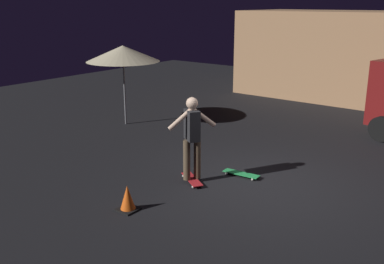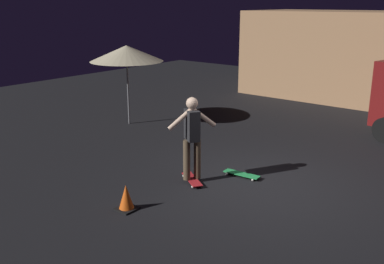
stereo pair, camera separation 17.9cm
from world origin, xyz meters
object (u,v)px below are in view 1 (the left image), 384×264
Objects in this scene: skateboard_ridden at (192,179)px; traffic_cone at (128,199)px; patio_umbrella at (123,54)px; skateboard_spare at (241,174)px; skater at (192,133)px.

traffic_cone is at bearing -93.80° from skateboard_ridden.
skateboard_ridden is at bearing -28.33° from patio_umbrella.
skateboard_spare is (4.89, -1.44, -2.02)m from patio_umbrella.
patio_umbrella is 5.00× the size of traffic_cone.
skateboard_spare is 1.45m from skater.
skateboard_ridden is 1.07m from skateboard_spare.
skater is at bearing -125.69° from skateboard_spare.
patio_umbrella is 2.90× the size of skateboard_spare.
skateboard_ridden is 1.69m from traffic_cone.
patio_umbrella is 6.05m from traffic_cone.
skateboard_spare is 2.65m from traffic_cone.
traffic_cone reaches higher than skateboard_spare.
skateboard_spare is at bearing -16.35° from patio_umbrella.
traffic_cone is (-0.73, -2.54, 0.16)m from skateboard_spare.
skateboard_spare is (0.62, 0.87, 0.00)m from skateboard_ridden.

